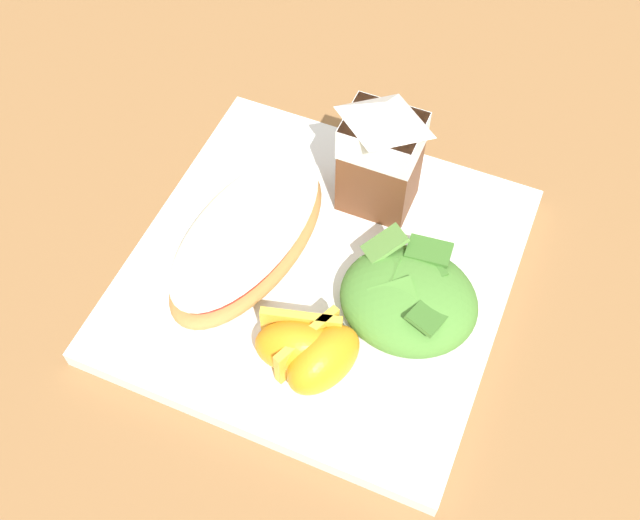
{
  "coord_description": "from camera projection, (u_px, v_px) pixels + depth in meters",
  "views": [
    {
      "loc": [
        0.12,
        -0.29,
        0.5
      ],
      "look_at": [
        0.0,
        0.0,
        0.03
      ],
      "focal_mm": 42.63,
      "sensor_mm": 36.0,
      "label": 1
    }
  ],
  "objects": [
    {
      "name": "ground",
      "position": [
        320.0,
        278.0,
        0.59
      ],
      "size": [
        3.0,
        3.0,
        0.0
      ],
      "primitive_type": "plane",
      "color": "olive"
    },
    {
      "name": "white_plate",
      "position": [
        320.0,
        273.0,
        0.59
      ],
      "size": [
        0.28,
        0.28,
        0.02
      ],
      "primitive_type": "cube",
      "color": "white",
      "rests_on": "ground"
    },
    {
      "name": "cheesy_pizza_bread",
      "position": [
        248.0,
        239.0,
        0.57
      ],
      "size": [
        0.1,
        0.18,
        0.04
      ],
      "color": "#B77F42",
      "rests_on": "white_plate"
    },
    {
      "name": "green_salad_pile",
      "position": [
        409.0,
        299.0,
        0.54
      ],
      "size": [
        0.1,
        0.09,
        0.05
      ],
      "color": "#4C8433",
      "rests_on": "white_plate"
    },
    {
      "name": "milk_carton",
      "position": [
        381.0,
        151.0,
        0.57
      ],
      "size": [
        0.06,
        0.04,
        0.11
      ],
      "color": "brown",
      "rests_on": "white_plate"
    },
    {
      "name": "orange_wedge_front",
      "position": [
        298.0,
        345.0,
        0.52
      ],
      "size": [
        0.07,
        0.05,
        0.04
      ],
      "color": "orange",
      "rests_on": "white_plate"
    },
    {
      "name": "orange_wedge_middle",
      "position": [
        322.0,
        358.0,
        0.52
      ],
      "size": [
        0.06,
        0.07,
        0.04
      ],
      "color": "orange",
      "rests_on": "white_plate"
    }
  ]
}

